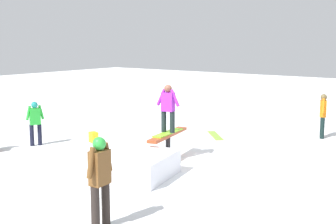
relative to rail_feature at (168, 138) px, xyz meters
The scene contains 10 objects.
ground_plane 0.65m from the rail_feature, ahead, with size 60.00×60.00×0.00m, color white.
rail_feature is the anchor object (origin of this frame).
snow_kicker_ramp 1.80m from the rail_feature, 167.26° to the right, with size 1.80×1.50×0.59m, color white.
main_rider_on_rail 0.80m from the rail_feature, ahead, with size 1.40×0.71×1.36m.
bystander_green 4.61m from the rail_feature, 103.10° to the left, with size 0.56×0.32×1.41m.
bystander_orange 6.09m from the rail_feature, 23.81° to the right, with size 0.61×0.31×1.52m.
bystander_brown 4.88m from the rail_feature, 157.73° to the right, with size 0.68×0.27×1.68m.
loose_snowboard_white 3.49m from the rail_feature, 51.77° to the right, with size 1.27×0.28×0.02m, color silver.
loose_snowboard_lime 3.76m from the rail_feature, 10.12° to the left, with size 1.51×0.28×0.02m, color #90DD39.
backpack_on_snow 3.40m from the rail_feature, 83.53° to the left, with size 0.30×0.22×0.34m, color yellow.
Camera 1 is at (-10.23, -7.63, 3.40)m, focal length 50.00 mm.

